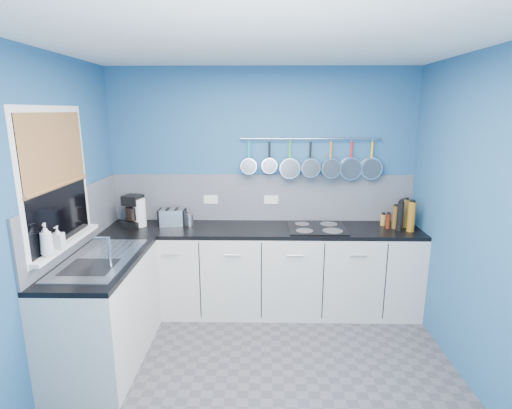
{
  "coord_description": "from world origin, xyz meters",
  "views": [
    {
      "loc": [
        0.01,
        -2.66,
        2.06
      ],
      "look_at": [
        -0.05,
        0.75,
        1.25
      ],
      "focal_mm": 27.71,
      "sensor_mm": 36.0,
      "label": 1
    }
  ],
  "objects_px": {
    "paper_towel": "(140,213)",
    "toaster": "(173,217)",
    "soap_bottle_a": "(46,240)",
    "soap_bottle_b": "(58,237)",
    "hob": "(317,228)",
    "coffee_maker": "(133,211)",
    "canister": "(190,220)"
  },
  "relations": [
    {
      "from": "paper_towel",
      "to": "toaster",
      "type": "xyz_separation_m",
      "value": [
        0.32,
        0.05,
        -0.06
      ]
    },
    {
      "from": "soap_bottle_a",
      "to": "toaster",
      "type": "xyz_separation_m",
      "value": [
        0.6,
        1.3,
        -0.19
      ]
    },
    {
      "from": "soap_bottle_b",
      "to": "paper_towel",
      "type": "xyz_separation_m",
      "value": [
        0.28,
        1.09,
        -0.09
      ]
    },
    {
      "from": "soap_bottle_b",
      "to": "toaster",
      "type": "bearing_deg",
      "value": 62.14
    },
    {
      "from": "paper_towel",
      "to": "toaster",
      "type": "height_order",
      "value": "paper_towel"
    },
    {
      "from": "toaster",
      "to": "hob",
      "type": "relative_size",
      "value": 0.45
    },
    {
      "from": "soap_bottle_a",
      "to": "hob",
      "type": "relative_size",
      "value": 0.42
    },
    {
      "from": "soap_bottle_b",
      "to": "coffee_maker",
      "type": "xyz_separation_m",
      "value": [
        0.21,
        1.1,
        -0.08
      ]
    },
    {
      "from": "soap_bottle_a",
      "to": "hob",
      "type": "distance_m",
      "value": 2.42
    },
    {
      "from": "coffee_maker",
      "to": "canister",
      "type": "bearing_deg",
      "value": 18.7
    },
    {
      "from": "soap_bottle_a",
      "to": "canister",
      "type": "bearing_deg",
      "value": 58.73
    },
    {
      "from": "canister",
      "to": "hob",
      "type": "distance_m",
      "value": 1.31
    },
    {
      "from": "soap_bottle_a",
      "to": "soap_bottle_b",
      "type": "distance_m",
      "value": 0.16
    },
    {
      "from": "soap_bottle_a",
      "to": "coffee_maker",
      "type": "bearing_deg",
      "value": 80.64
    },
    {
      "from": "soap_bottle_a",
      "to": "coffee_maker",
      "type": "relative_size",
      "value": 0.75
    },
    {
      "from": "paper_towel",
      "to": "soap_bottle_a",
      "type": "bearing_deg",
      "value": -102.54
    },
    {
      "from": "toaster",
      "to": "canister",
      "type": "height_order",
      "value": "toaster"
    },
    {
      "from": "soap_bottle_b",
      "to": "coffee_maker",
      "type": "height_order",
      "value": "soap_bottle_b"
    },
    {
      "from": "coffee_maker",
      "to": "paper_towel",
      "type": "bearing_deg",
      "value": 10.23
    },
    {
      "from": "coffee_maker",
      "to": "toaster",
      "type": "height_order",
      "value": "coffee_maker"
    },
    {
      "from": "coffee_maker",
      "to": "hob",
      "type": "xyz_separation_m",
      "value": [
        1.88,
        -0.06,
        -0.15
      ]
    },
    {
      "from": "soap_bottle_b",
      "to": "paper_towel",
      "type": "distance_m",
      "value": 1.13
    },
    {
      "from": "paper_towel",
      "to": "toaster",
      "type": "relative_size",
      "value": 1.1
    },
    {
      "from": "coffee_maker",
      "to": "soap_bottle_a",
      "type": "bearing_deg",
      "value": -83.7
    },
    {
      "from": "paper_towel",
      "to": "toaster",
      "type": "distance_m",
      "value": 0.33
    },
    {
      "from": "canister",
      "to": "paper_towel",
      "type": "bearing_deg",
      "value": -175.77
    },
    {
      "from": "coffee_maker",
      "to": "toaster",
      "type": "bearing_deg",
      "value": 21.34
    },
    {
      "from": "coffee_maker",
      "to": "toaster",
      "type": "xyz_separation_m",
      "value": [
        0.4,
        0.04,
        -0.08
      ]
    },
    {
      "from": "paper_towel",
      "to": "soap_bottle_b",
      "type": "bearing_deg",
      "value": -104.26
    },
    {
      "from": "soap_bottle_a",
      "to": "toaster",
      "type": "height_order",
      "value": "soap_bottle_a"
    },
    {
      "from": "soap_bottle_b",
      "to": "soap_bottle_a",
      "type": "bearing_deg",
      "value": -90.0
    },
    {
      "from": "soap_bottle_b",
      "to": "canister",
      "type": "relative_size",
      "value": 1.43
    }
  ]
}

